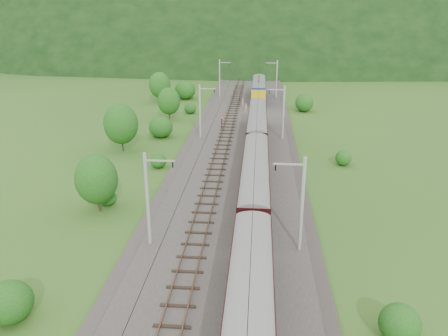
{
  "coord_description": "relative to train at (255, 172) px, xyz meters",
  "views": [
    {
      "loc": [
        2.62,
        -31.61,
        18.98
      ],
      "look_at": [
        -1.0,
        12.48,
        2.6
      ],
      "focal_mm": 35.0,
      "sensor_mm": 36.0,
      "label": 1
    }
  ],
  "objects": [
    {
      "name": "mountain_ridge",
      "position": [
        -122.4,
        290.35,
        -3.36
      ],
      "size": [
        336.0,
        280.0,
        132.0
      ],
      "primitive_type": "ellipsoid",
      "color": "black",
      "rests_on": "ground"
    },
    {
      "name": "track_right",
      "position": [
        0.0,
        0.35,
        -2.99
      ],
      "size": [
        2.4,
        220.0,
        0.27
      ],
      "color": "brown",
      "rests_on": "railbed"
    },
    {
      "name": "railbed",
      "position": [
        -2.4,
        0.35,
        -3.21
      ],
      "size": [
        14.0,
        220.0,
        0.3
      ],
      "primitive_type": "cube",
      "color": "#38332D",
      "rests_on": "ground"
    },
    {
      "name": "ground",
      "position": [
        -2.4,
        -9.65,
        -3.36
      ],
      "size": [
        600.0,
        600.0,
        0.0
      ],
      "primitive_type": "plane",
      "color": "#27541A",
      "rests_on": "ground"
    },
    {
      "name": "vegetation_left",
      "position": [
        -17.38,
        7.93,
        -0.53
      ],
      "size": [
        12.35,
        143.43,
        6.75
      ],
      "color": "#165115",
      "rests_on": "ground"
    },
    {
      "name": "train",
      "position": [
        0.0,
        0.0,
        0.0
      ],
      "size": [
        2.81,
        114.12,
        4.88
      ],
      "color": "black",
      "rests_on": "ground"
    },
    {
      "name": "catenary_right",
      "position": [
        3.72,
        22.35,
        1.14
      ],
      "size": [
        2.54,
        192.28,
        8.0
      ],
      "color": "gray",
      "rests_on": "railbed"
    },
    {
      "name": "hazard_post_far",
      "position": [
        -2.29,
        40.12,
        -2.28
      ],
      "size": [
        0.17,
        0.17,
        1.56
      ],
      "primitive_type": "cylinder",
      "color": "red",
      "rests_on": "railbed"
    },
    {
      "name": "mountain_main",
      "position": [
        -2.4,
        250.35,
        -3.36
      ],
      "size": [
        504.0,
        360.0,
        244.0
      ],
      "primitive_type": "ellipsoid",
      "color": "black",
      "rests_on": "ground"
    },
    {
      "name": "catenary_left",
      "position": [
        -8.52,
        22.35,
        1.14
      ],
      "size": [
        2.54,
        192.28,
        8.0
      ],
      "color": "gray",
      "rests_on": "railbed"
    },
    {
      "name": "track_left",
      "position": [
        -4.8,
        0.35,
        -2.99
      ],
      "size": [
        2.4,
        220.0,
        0.27
      ],
      "color": "brown",
      "rests_on": "railbed"
    },
    {
      "name": "vegetation_right",
      "position": [
        9.28,
        15.12,
        -2.04
      ],
      "size": [
        4.98,
        95.85,
        3.12
      ],
      "color": "#165115",
      "rests_on": "ground"
    },
    {
      "name": "signal",
      "position": [
        -5.78,
        27.36,
        -1.91
      ],
      "size": [
        0.22,
        0.22,
        1.95
      ],
      "color": "black",
      "rests_on": "railbed"
    },
    {
      "name": "hazard_post_near",
      "position": [
        -3.05,
        44.85,
        -2.25
      ],
      "size": [
        0.17,
        0.17,
        1.62
      ],
      "primitive_type": "cylinder",
      "color": "red",
      "rests_on": "railbed"
    },
    {
      "name": "overhead_wires",
      "position": [
        -2.4,
        0.35,
        3.74
      ],
      "size": [
        4.83,
        198.0,
        0.03
      ],
      "color": "black",
      "rests_on": "ground"
    }
  ]
}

